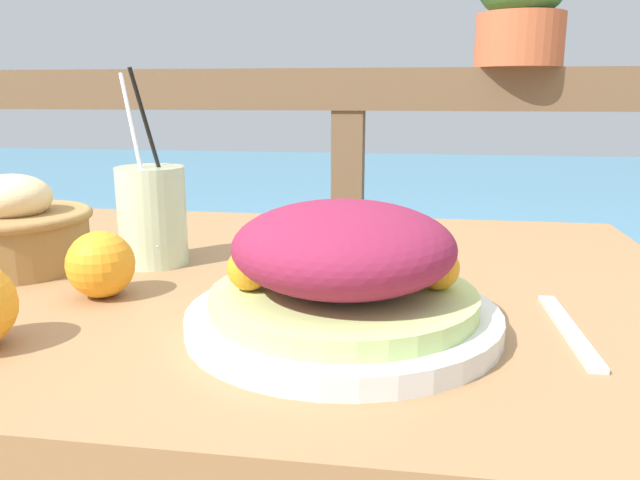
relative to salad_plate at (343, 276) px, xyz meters
name	(u,v)px	position (x,y,z in m)	size (l,w,h in m)	color
patio_table	(284,363)	(-0.09, 0.16, -0.17)	(0.96, 0.76, 0.74)	#997047
railing_fence	(348,179)	(-0.09, 0.88, -0.03)	(2.80, 0.08, 1.00)	brown
sea_backdrop	(390,214)	(-0.09, 3.38, -0.59)	(12.00, 4.00, 0.40)	teal
salad_plate	(343,276)	(0.00, 0.00, 0.00)	(0.29, 0.29, 0.12)	silver
drink_glass	(152,215)	(-0.27, 0.19, 0.01)	(0.09, 0.09, 0.24)	beige
bread_basket	(15,230)	(-0.43, 0.14, 0.00)	(0.19, 0.19, 0.12)	olive
fork	(568,329)	(0.21, 0.02, -0.05)	(0.02, 0.18, 0.00)	silver
orange_near_basket	(101,264)	(-0.27, 0.05, -0.02)	(0.07, 0.07, 0.07)	orange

